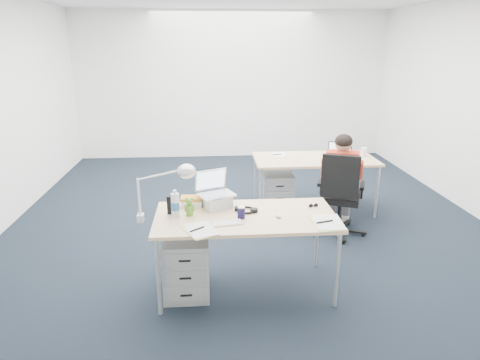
% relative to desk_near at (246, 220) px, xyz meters
% --- Properties ---
extents(floor, '(7.00, 7.00, 0.00)m').
position_rel_desk_near_xyz_m(floor, '(0.18, 1.46, -0.68)').
color(floor, black).
rests_on(floor, ground).
extents(room, '(6.02, 7.02, 2.80)m').
position_rel_desk_near_xyz_m(room, '(0.18, 1.46, 1.03)').
color(room, white).
rests_on(room, ground).
extents(desk_near, '(1.60, 0.80, 0.73)m').
position_rel_desk_near_xyz_m(desk_near, '(0.00, 0.00, 0.00)').
color(desk_near, tan).
rests_on(desk_near, ground).
extents(desk_far, '(1.60, 0.80, 0.73)m').
position_rel_desk_near_xyz_m(desk_far, '(1.09, 1.91, 0.00)').
color(desk_far, tan).
rests_on(desk_far, ground).
extents(office_chair, '(0.84, 0.84, 1.02)m').
position_rel_desk_near_xyz_m(office_chair, '(1.21, 1.10, -0.40)').
color(office_chair, black).
rests_on(office_chair, ground).
extents(seated_person, '(0.51, 0.71, 1.20)m').
position_rel_desk_near_xyz_m(seated_person, '(1.26, 1.27, -0.08)').
color(seated_person, '#B52C19').
rests_on(seated_person, ground).
extents(drawer_pedestal_near, '(0.40, 0.50, 0.55)m').
position_rel_desk_near_xyz_m(drawer_pedestal_near, '(-0.53, -0.01, -0.41)').
color(drawer_pedestal_near, '#A4A8A9').
rests_on(drawer_pedestal_near, ground).
extents(drawer_pedestal_far, '(0.40, 0.50, 0.55)m').
position_rel_desk_near_xyz_m(drawer_pedestal_far, '(0.58, 1.87, -0.41)').
color(drawer_pedestal_far, '#A4A8A9').
rests_on(drawer_pedestal_far, ground).
extents(silver_laptop, '(0.39, 0.35, 0.33)m').
position_rel_desk_near_xyz_m(silver_laptop, '(-0.25, 0.22, 0.21)').
color(silver_laptop, silver).
rests_on(silver_laptop, desk_near).
extents(wireless_keyboard, '(0.28, 0.15, 0.01)m').
position_rel_desk_near_xyz_m(wireless_keyboard, '(-0.17, -0.17, 0.05)').
color(wireless_keyboard, white).
rests_on(wireless_keyboard, desk_near).
extents(computer_mouse, '(0.06, 0.09, 0.03)m').
position_rel_desk_near_xyz_m(computer_mouse, '(0.28, -0.06, 0.06)').
color(computer_mouse, white).
rests_on(computer_mouse, desk_near).
extents(headphones, '(0.26, 0.23, 0.04)m').
position_rel_desk_near_xyz_m(headphones, '(0.01, 0.10, 0.06)').
color(headphones, black).
rests_on(headphones, desk_near).
extents(can_koozie, '(0.09, 0.09, 0.11)m').
position_rel_desk_near_xyz_m(can_koozie, '(-0.04, -0.06, 0.10)').
color(can_koozie, '#17123B').
rests_on(can_koozie, desk_near).
extents(water_bottle, '(0.09, 0.09, 0.24)m').
position_rel_desk_near_xyz_m(water_bottle, '(-0.61, 0.03, 0.17)').
color(water_bottle, silver).
rests_on(water_bottle, desk_near).
extents(bear_figurine, '(0.09, 0.07, 0.17)m').
position_rel_desk_near_xyz_m(bear_figurine, '(-0.49, 0.04, 0.13)').
color(bear_figurine, '#3A7E21').
rests_on(bear_figurine, desk_near).
extents(book_stack, '(0.24, 0.21, 0.09)m').
position_rel_desk_near_xyz_m(book_stack, '(-0.49, 0.27, 0.09)').
color(book_stack, silver).
rests_on(book_stack, desk_near).
extents(cordless_phone, '(0.05, 0.04, 0.17)m').
position_rel_desk_near_xyz_m(cordless_phone, '(-0.67, 0.08, 0.13)').
color(cordless_phone, black).
rests_on(cordless_phone, desk_near).
extents(papers_left, '(0.31, 0.36, 0.01)m').
position_rel_desk_near_xyz_m(papers_left, '(-0.40, -0.30, 0.05)').
color(papers_left, '#D5DF81').
rests_on(papers_left, desk_near).
extents(papers_right, '(0.24, 0.34, 0.01)m').
position_rel_desk_near_xyz_m(papers_right, '(0.67, -0.23, 0.05)').
color(papers_right, '#D5DF81').
rests_on(papers_right, desk_near).
extents(sunglasses, '(0.10, 0.06, 0.02)m').
position_rel_desk_near_xyz_m(sunglasses, '(0.65, 0.16, 0.06)').
color(sunglasses, black).
rests_on(sunglasses, desk_near).
extents(desk_lamp, '(0.46, 0.18, 0.52)m').
position_rel_desk_near_xyz_m(desk_lamp, '(-0.75, -0.06, 0.31)').
color(desk_lamp, silver).
rests_on(desk_lamp, desk_near).
extents(dark_laptop, '(0.39, 0.39, 0.22)m').
position_rel_desk_near_xyz_m(dark_laptop, '(1.40, 1.85, 0.16)').
color(dark_laptop, black).
rests_on(dark_laptop, desk_far).
extents(far_cup, '(0.10, 0.10, 0.11)m').
position_rel_desk_near_xyz_m(far_cup, '(1.78, 1.97, 0.10)').
color(far_cup, white).
rests_on(far_cup, desk_far).
extents(far_papers, '(0.22, 0.29, 0.01)m').
position_rel_desk_near_xyz_m(far_papers, '(0.63, 2.09, 0.05)').
color(far_papers, white).
rests_on(far_papers, desk_far).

